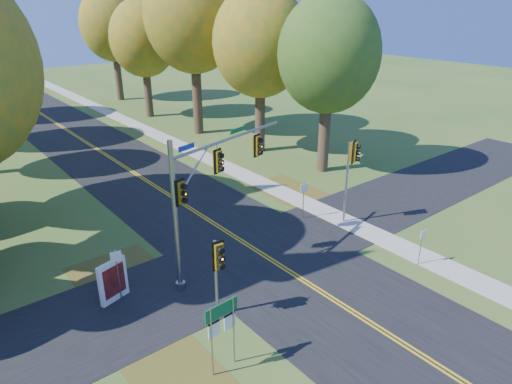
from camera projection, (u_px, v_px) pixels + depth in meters
ground at (288, 271)px, 22.04m from camera, size 160.00×160.00×0.00m
road_main at (288, 270)px, 22.04m from camera, size 8.00×160.00×0.02m
road_cross at (261, 254)px, 23.47m from camera, size 60.00×6.00×0.02m
centerline_left at (286, 271)px, 21.97m from camera, size 0.10×160.00×0.01m
centerline_right at (289, 269)px, 22.09m from camera, size 0.10×160.00×0.01m
sidewalk_east at (369, 232)px, 25.60m from camera, size 1.60×160.00×0.06m
leaf_patch_w_near at (126, 282)px, 21.17m from camera, size 4.00×6.00×0.00m
leaf_patch_e at (302, 197)px, 30.26m from camera, size 3.50×8.00×0.00m
leaf_patch_w_far at (185, 384)px, 15.57m from camera, size 3.00×5.00×0.00m
tree_e_a at (329, 55)px, 31.65m from camera, size 7.20×7.20×12.73m
tree_e_b at (260, 43)px, 36.05m from camera, size 7.60×7.60×13.33m
tree_e_c at (193, 16)px, 40.55m from camera, size 8.80×8.80×15.79m
tree_e_d at (143, 39)px, 47.74m from camera, size 7.00×7.00×12.32m
tree_e_e at (113, 24)px, 55.74m from camera, size 7.80×7.80×13.74m
traffic_mast at (206, 184)px, 20.36m from camera, size 7.47×2.33×6.96m
east_signal_pole at (352, 162)px, 25.26m from camera, size 0.54×0.66×5.01m
ped_signal_pole at (218, 262)px, 17.81m from camera, size 0.57×0.65×3.58m
route_sign_cluster at (222, 322)px, 15.46m from camera, size 1.33×0.13×2.85m
info_kiosk at (113, 281)px, 19.54m from camera, size 1.39×0.58×1.93m
reg_sign_e_north at (304, 194)px, 26.67m from camera, size 0.43×0.13×2.30m
reg_sign_e_south at (422, 241)px, 21.99m from camera, size 0.38×0.06×2.00m
reg_sign_w at (117, 266)px, 19.35m from camera, size 0.47×0.12×2.46m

